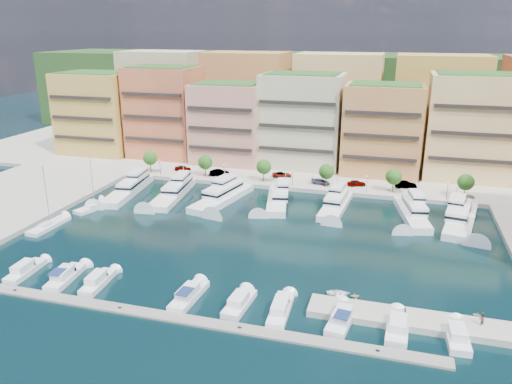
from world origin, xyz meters
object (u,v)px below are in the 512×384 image
at_px(lamppost_1, 224,170).
at_px(yacht_3, 278,198).
at_px(cruiser_6, 281,310).
at_px(sailboat_2, 94,208).
at_px(tree_5, 466,182).
at_px(cruiser_2, 98,282).
at_px(sailboat_1, 49,226).
at_px(car_1, 219,173).
at_px(yacht_5, 412,211).
at_px(cruiser_8, 397,328).
at_px(car_5, 406,185).
at_px(person_1, 481,319).
at_px(tender_1, 355,296).
at_px(cruiser_9, 457,337).
at_px(tree_0, 150,158).
at_px(yacht_1, 174,192).
at_px(tree_1, 205,162).
at_px(tree_3, 327,172).
at_px(yacht_0, 130,187).
at_px(lamppost_0, 160,165).
at_px(lamppost_2, 293,175).
at_px(tender_3, 478,315).
at_px(lamppost_3, 367,181).
at_px(cruiser_0, 25,271).
at_px(tree_4, 394,177).
at_px(cruiser_7, 342,319).
at_px(cruiser_1, 65,277).
at_px(yacht_2, 223,195).
at_px(car_3, 321,181).
at_px(cruiser_4, 189,296).
at_px(cruiser_5, 239,304).
at_px(tender_0, 338,293).
at_px(car_0, 183,168).
at_px(tree_2, 264,167).
at_px(yacht_6, 460,217).
at_px(car_2, 282,175).
at_px(yacht_4, 336,204).

relative_size(lamppost_1, yacht_3, 0.23).
distance_m(cruiser_6, sailboat_2, 58.24).
height_order(tree_5, cruiser_6, tree_5).
relative_size(tree_5, cruiser_2, 0.68).
xyz_separation_m(tree_5, sailboat_1, (-82.07, -40.08, -4.44)).
bearing_deg(car_1, yacht_5, -123.52).
distance_m(cruiser_8, car_5, 62.11).
xyz_separation_m(sailboat_1, person_1, (78.86, -14.83, 1.58)).
bearing_deg(car_1, tender_1, -159.06).
xyz_separation_m(cruiser_9, car_5, (-6.62, 62.09, 1.31)).
height_order(lamppost_1, cruiser_2, lamppost_1).
bearing_deg(yacht_3, tree_0, 161.75).
height_order(yacht_1, person_1, yacht_1).
xyz_separation_m(tree_1, tree_3, (32.00, 0.00, 0.00)).
relative_size(lamppost_1, yacht_0, 0.18).
bearing_deg(lamppost_0, sailboat_1, -99.12).
xyz_separation_m(lamppost_2, yacht_0, (-37.87, -12.73, -2.62)).
height_order(lamppost_2, tender_3, lamppost_2).
height_order(tree_3, tree_5, same).
bearing_deg(lamppost_3, cruiser_0, -132.24).
relative_size(tree_4, cruiser_6, 0.62).
relative_size(lamppost_2, cruiser_6, 0.46).
xyz_separation_m(cruiser_0, cruiser_9, (66.29, 0.01, 0.00)).
xyz_separation_m(yacht_1, cruiser_7, (45.05, -43.37, -0.52)).
bearing_deg(cruiser_1, yacht_3, 62.16).
height_order(car_1, car_5, car_5).
xyz_separation_m(yacht_2, person_1, (50.65, -40.53, 0.67)).
relative_size(cruiser_7, car_3, 1.82).
relative_size(tree_3, lamppost_2, 1.35).
xyz_separation_m(tree_5, yacht_5, (-11.60, -13.26, -3.53)).
distance_m(tree_0, cruiser_4, 68.67).
distance_m(lamppost_0, person_1, 89.84).
distance_m(cruiser_5, cruiser_7, 14.69).
xyz_separation_m(tree_3, lamppost_1, (-26.00, -2.30, -0.92)).
bearing_deg(car_1, tender_0, -160.80).
bearing_deg(cruiser_2, car_1, 91.46).
height_order(lamppost_3, car_0, lamppost_3).
xyz_separation_m(yacht_1, yacht_5, (54.56, 1.47, 0.12)).
bearing_deg(lamppost_2, person_1, -55.03).
bearing_deg(cruiser_9, tree_1, 134.78).
bearing_deg(sailboat_2, lamppost_2, 33.04).
relative_size(tree_2, cruiser_4, 0.62).
height_order(yacht_2, cruiser_9, yacht_2).
bearing_deg(cruiser_6, cruiser_4, -179.91).
bearing_deg(yacht_6, tree_1, 167.12).
bearing_deg(cruiser_0, car_2, 65.61).
relative_size(lamppost_0, cruiser_7, 0.50).
xyz_separation_m(yacht_4, car_1, (-32.74, 14.15, 0.76)).
relative_size(car_3, car_5, 0.90).
xyz_separation_m(yacht_4, cruiser_6, (-1.82, -45.22, -0.54)).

